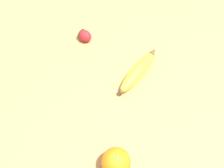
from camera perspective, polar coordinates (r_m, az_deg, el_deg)
The scene contains 4 objects.
ground_plane at distance 0.90m, azimuth 1.28°, elevation -4.38°, with size 3.00×3.00×0.00m, color #A87A47.
banana at distance 0.94m, azimuth 4.82°, elevation 2.40°, with size 0.19×0.05×0.04m.
orange at distance 0.80m, azimuth 0.72°, elevation -14.07°, with size 0.07×0.07×0.07m.
strawberry at distance 1.02m, azimuth -5.12°, elevation 8.88°, with size 0.04×0.05×0.04m.
Camera 1 is at (0.34, 0.21, 0.80)m, focal length 50.00 mm.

